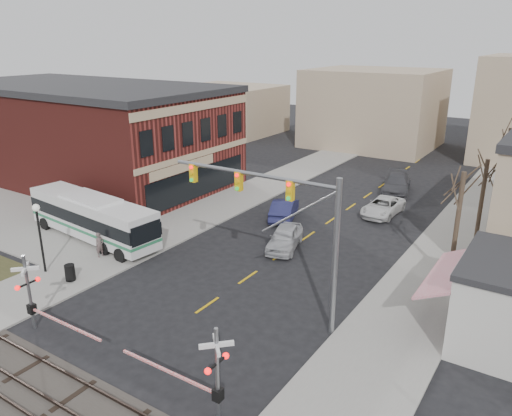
{
  "coord_description": "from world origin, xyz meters",
  "views": [
    {
      "loc": [
        15.42,
        -16.79,
        13.96
      ],
      "look_at": [
        -1.18,
        8.72,
        3.5
      ],
      "focal_mm": 35.0,
      "sensor_mm": 36.0,
      "label": 1
    }
  ],
  "objects_px": {
    "transit_bus": "(92,217)",
    "car_a": "(285,238)",
    "car_b": "(284,209)",
    "pedestrian_near": "(100,245)",
    "rr_crossing_west": "(35,295)",
    "rr_crossing_east": "(208,371)",
    "street_lamp": "(38,224)",
    "trash_bin": "(70,273)",
    "traffic_signal_mast": "(286,215)",
    "car_c": "(383,207)",
    "pedestrian_far": "(137,229)",
    "car_d": "(396,184)"
  },
  "relations": [
    {
      "from": "transit_bus",
      "to": "car_a",
      "type": "height_order",
      "value": "transit_bus"
    },
    {
      "from": "car_a",
      "to": "car_b",
      "type": "relative_size",
      "value": 0.94
    },
    {
      "from": "pedestrian_near",
      "to": "rr_crossing_west",
      "type": "bearing_deg",
      "value": -144.18
    },
    {
      "from": "car_a",
      "to": "car_b",
      "type": "bearing_deg",
      "value": 104.78
    },
    {
      "from": "rr_crossing_east",
      "to": "pedestrian_near",
      "type": "relative_size",
      "value": 3.33
    },
    {
      "from": "car_a",
      "to": "rr_crossing_west",
      "type": "bearing_deg",
      "value": -123.81
    },
    {
      "from": "transit_bus",
      "to": "street_lamp",
      "type": "bearing_deg",
      "value": -71.0
    },
    {
      "from": "rr_crossing_west",
      "to": "rr_crossing_east",
      "type": "height_order",
      "value": "same"
    },
    {
      "from": "car_a",
      "to": "pedestrian_near",
      "type": "distance_m",
      "value": 12.45
    },
    {
      "from": "trash_bin",
      "to": "car_b",
      "type": "xyz_separation_m",
      "value": [
        5.19,
        16.62,
        0.19
      ]
    },
    {
      "from": "transit_bus",
      "to": "pedestrian_near",
      "type": "height_order",
      "value": "transit_bus"
    },
    {
      "from": "traffic_signal_mast",
      "to": "rr_crossing_east",
      "type": "xyz_separation_m",
      "value": [
        1.11,
        -7.74,
        -3.75
      ]
    },
    {
      "from": "car_c",
      "to": "trash_bin",
      "type": "bearing_deg",
      "value": -115.85
    },
    {
      "from": "traffic_signal_mast",
      "to": "car_c",
      "type": "bearing_deg",
      "value": 93.69
    },
    {
      "from": "pedestrian_far",
      "to": "trash_bin",
      "type": "bearing_deg",
      "value": -123.62
    },
    {
      "from": "trash_bin",
      "to": "car_a",
      "type": "distance_m",
      "value": 14.08
    },
    {
      "from": "rr_crossing_west",
      "to": "street_lamp",
      "type": "distance_m",
      "value": 6.93
    },
    {
      "from": "traffic_signal_mast",
      "to": "rr_crossing_west",
      "type": "height_order",
      "value": "traffic_signal_mast"
    },
    {
      "from": "street_lamp",
      "to": "car_d",
      "type": "xyz_separation_m",
      "value": [
        12.83,
        28.68,
        -2.42
      ]
    },
    {
      "from": "traffic_signal_mast",
      "to": "car_a",
      "type": "bearing_deg",
      "value": 119.86
    },
    {
      "from": "trash_bin",
      "to": "pedestrian_far",
      "type": "relative_size",
      "value": 0.65
    },
    {
      "from": "transit_bus",
      "to": "trash_bin",
      "type": "xyz_separation_m",
      "value": [
        4.17,
        -5.26,
        -1.13
      ]
    },
    {
      "from": "rr_crossing_east",
      "to": "car_d",
      "type": "relative_size",
      "value": 0.96
    },
    {
      "from": "street_lamp",
      "to": "trash_bin",
      "type": "bearing_deg",
      "value": 2.7
    },
    {
      "from": "pedestrian_near",
      "to": "traffic_signal_mast",
      "type": "bearing_deg",
      "value": -82.84
    },
    {
      "from": "rr_crossing_west",
      "to": "trash_bin",
      "type": "bearing_deg",
      "value": 126.09
    },
    {
      "from": "transit_bus",
      "to": "car_c",
      "type": "height_order",
      "value": "transit_bus"
    },
    {
      "from": "car_a",
      "to": "pedestrian_far",
      "type": "distance_m",
      "value": 10.7
    },
    {
      "from": "pedestrian_near",
      "to": "pedestrian_far",
      "type": "bearing_deg",
      "value": 9.8
    },
    {
      "from": "car_c",
      "to": "pedestrian_far",
      "type": "xyz_separation_m",
      "value": [
        -13.0,
        -15.0,
        0.18
      ]
    },
    {
      "from": "traffic_signal_mast",
      "to": "trash_bin",
      "type": "bearing_deg",
      "value": -164.56
    },
    {
      "from": "rr_crossing_west",
      "to": "car_c",
      "type": "distance_m",
      "value": 27.44
    },
    {
      "from": "car_a",
      "to": "car_b",
      "type": "xyz_separation_m",
      "value": [
        -3.05,
        5.2,
        0.02
      ]
    },
    {
      "from": "transit_bus",
      "to": "car_c",
      "type": "distance_m",
      "value": 22.88
    },
    {
      "from": "rr_crossing_east",
      "to": "car_b",
      "type": "bearing_deg",
      "value": 112.63
    },
    {
      "from": "traffic_signal_mast",
      "to": "rr_crossing_east",
      "type": "relative_size",
      "value": 1.72
    },
    {
      "from": "rr_crossing_east",
      "to": "car_c",
      "type": "bearing_deg",
      "value": 95.02
    },
    {
      "from": "street_lamp",
      "to": "trash_bin",
      "type": "height_order",
      "value": "street_lamp"
    },
    {
      "from": "traffic_signal_mast",
      "to": "trash_bin",
      "type": "xyz_separation_m",
      "value": [
        -12.77,
        -3.53,
        -5.1
      ]
    },
    {
      "from": "transit_bus",
      "to": "pedestrian_far",
      "type": "bearing_deg",
      "value": 29.51
    },
    {
      "from": "traffic_signal_mast",
      "to": "transit_bus",
      "type": "bearing_deg",
      "value": 174.17
    },
    {
      "from": "car_d",
      "to": "transit_bus",
      "type": "bearing_deg",
      "value": -135.56
    },
    {
      "from": "traffic_signal_mast",
      "to": "car_d",
      "type": "relative_size",
      "value": 1.65
    },
    {
      "from": "street_lamp",
      "to": "transit_bus",
      "type": "bearing_deg",
      "value": 109.0
    },
    {
      "from": "street_lamp",
      "to": "car_d",
      "type": "bearing_deg",
      "value": 65.9
    },
    {
      "from": "rr_crossing_west",
      "to": "rr_crossing_east",
      "type": "distance_m",
      "value": 10.78
    },
    {
      "from": "trash_bin",
      "to": "pedestrian_far",
      "type": "bearing_deg",
      "value": 101.71
    },
    {
      "from": "pedestrian_near",
      "to": "rr_crossing_east",
      "type": "bearing_deg",
      "value": -110.29
    },
    {
      "from": "pedestrian_near",
      "to": "pedestrian_far",
      "type": "distance_m",
      "value": 3.52
    },
    {
      "from": "trash_bin",
      "to": "transit_bus",
      "type": "bearing_deg",
      "value": 128.4
    }
  ]
}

